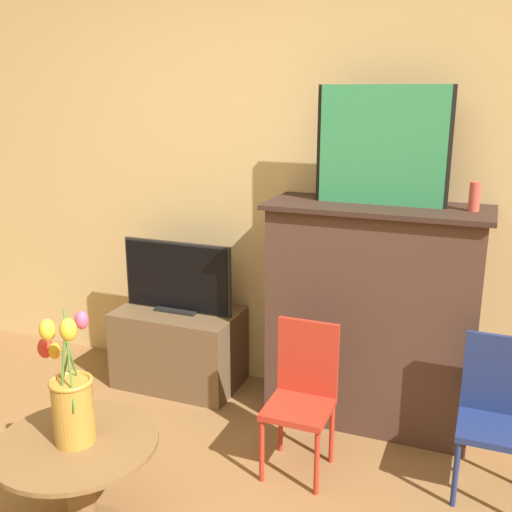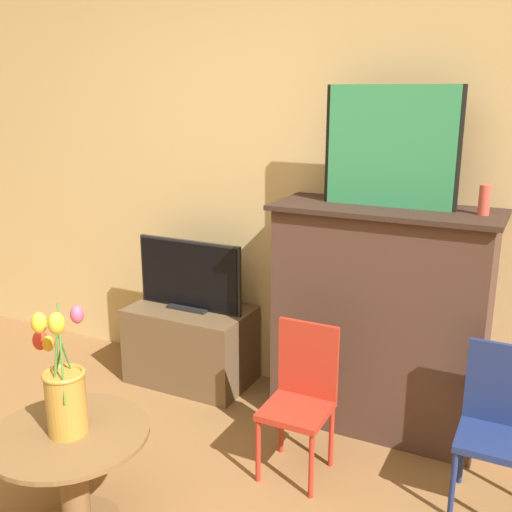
% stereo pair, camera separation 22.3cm
% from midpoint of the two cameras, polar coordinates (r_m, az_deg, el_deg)
% --- Properties ---
extents(wall_back, '(8.00, 0.06, 2.70)m').
position_cam_midpoint_polar(wall_back, '(3.41, 6.84, 8.66)').
color(wall_back, tan).
rests_on(wall_back, ground).
extents(fireplace_mantel, '(1.12, 0.46, 1.20)m').
position_cam_midpoint_polar(fireplace_mantel, '(3.21, 13.70, -5.70)').
color(fireplace_mantel, '#4C3328').
rests_on(fireplace_mantel, ground).
extents(painting, '(0.66, 0.03, 0.58)m').
position_cam_midpoint_polar(painting, '(3.02, 14.81, 10.00)').
color(painting, black).
rests_on(painting, fireplace_mantel).
extents(mantel_candle, '(0.05, 0.05, 0.14)m').
position_cam_midpoint_polar(mantel_candle, '(2.99, 22.97, 4.92)').
color(mantel_candle, '#CC4C3D').
rests_on(mantel_candle, fireplace_mantel).
extents(tv_stand, '(0.73, 0.44, 0.48)m').
position_cam_midpoint_polar(tv_stand, '(3.73, -4.49, -8.44)').
color(tv_stand, brown).
rests_on(tv_stand, ground).
extents(tv_monitor, '(0.69, 0.12, 0.42)m').
position_cam_midpoint_polar(tv_monitor, '(3.58, -4.60, -1.94)').
color(tv_monitor, black).
rests_on(tv_monitor, tv_stand).
extents(chair_red, '(0.29, 0.29, 0.72)m').
position_cam_midpoint_polar(chair_red, '(2.87, 6.63, -12.77)').
color(chair_red, '#B22D1E').
rests_on(chair_red, ground).
extents(chair_blue, '(0.29, 0.29, 0.72)m').
position_cam_midpoint_polar(chair_blue, '(2.87, 24.10, -14.09)').
color(chair_blue, navy).
rests_on(chair_blue, ground).
extents(side_table, '(0.63, 0.63, 0.45)m').
position_cam_midpoint_polar(side_table, '(2.63, -14.67, -18.78)').
color(side_table, brown).
rests_on(side_table, ground).
extents(vase_tulips, '(0.26, 0.29, 0.56)m').
position_cam_midpoint_polar(vase_tulips, '(2.45, -15.30, -12.29)').
color(vase_tulips, '#B78433').
rests_on(vase_tulips, side_table).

